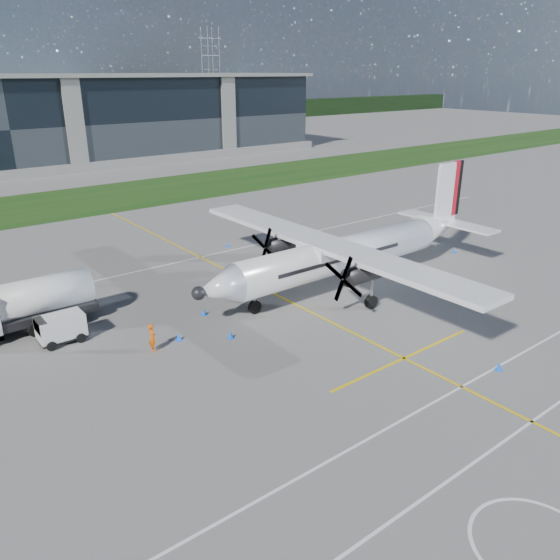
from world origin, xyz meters
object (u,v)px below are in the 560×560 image
(turboprop_aircraft, at_px, (350,233))
(safety_cone_tail, at_px, (454,250))
(safety_cone_stbdwing, at_px, (228,245))
(fuel_tanker_truck, at_px, (15,308))
(pylon_east, at_px, (211,74))
(safety_cone_nose_stbd, at_px, (204,312))
(ground_crew_person, at_px, (152,336))
(safety_cone_portwing, at_px, (499,366))
(baggage_tug, at_px, (61,329))
(safety_cone_fwd, at_px, (179,337))
(safety_cone_nose_port, at_px, (231,335))

(turboprop_aircraft, relative_size, safety_cone_tail, 57.35)
(safety_cone_stbdwing, bearing_deg, fuel_tanker_truck, -160.94)
(pylon_east, relative_size, safety_cone_nose_stbd, 60.00)
(safety_cone_stbdwing, bearing_deg, safety_cone_tail, -42.89)
(fuel_tanker_truck, bearing_deg, ground_crew_person, -52.99)
(fuel_tanker_truck, height_order, safety_cone_tail, fuel_tanker_truck)
(pylon_east, bearing_deg, safety_cone_portwing, -116.18)
(safety_cone_nose_stbd, bearing_deg, baggage_tug, 167.61)
(baggage_tug, bearing_deg, ground_crew_person, -49.47)
(fuel_tanker_truck, relative_size, safety_cone_tail, 18.29)
(fuel_tanker_truck, bearing_deg, turboprop_aircraft, -17.02)
(safety_cone_portwing, distance_m, safety_cone_nose_stbd, 19.45)
(safety_cone_stbdwing, xyz_separation_m, safety_cone_fwd, (-13.18, -14.68, 0.00))
(safety_cone_portwing, relative_size, safety_cone_tail, 1.00)
(baggage_tug, bearing_deg, safety_cone_nose_port, -35.41)
(fuel_tanker_truck, height_order, safety_cone_fwd, fuel_tanker_truck)
(safety_cone_stbdwing, distance_m, safety_cone_tail, 21.59)
(safety_cone_nose_port, bearing_deg, safety_cone_stbdwing, 57.72)
(fuel_tanker_truck, bearing_deg, safety_cone_stbdwing, 19.06)
(pylon_east, xyz_separation_m, safety_cone_tail, (-62.48, -145.62, -14.75))
(ground_crew_person, xyz_separation_m, safety_cone_portwing, (14.62, -14.33, -0.79))
(safety_cone_nose_port, distance_m, safety_cone_stbdwing, 19.50)
(baggage_tug, xyz_separation_m, safety_cone_nose_port, (8.66, -6.16, -0.65))
(safety_cone_portwing, height_order, safety_cone_nose_port, same)
(turboprop_aircraft, bearing_deg, safety_cone_portwing, -100.23)
(pylon_east, height_order, ground_crew_person, pylon_east)
(baggage_tug, relative_size, safety_cone_fwd, 6.00)
(safety_cone_portwing, distance_m, safety_cone_tail, 21.89)
(fuel_tanker_truck, bearing_deg, safety_cone_nose_port, -41.33)
(pylon_east, distance_m, turboprop_aircraft, 164.31)
(pylon_east, bearing_deg, safety_cone_tail, -113.22)
(fuel_tanker_truck, relative_size, safety_cone_fwd, 18.29)
(safety_cone_nose_stbd, height_order, safety_cone_tail, same)
(turboprop_aircraft, bearing_deg, safety_cone_fwd, -178.67)
(safety_cone_stbdwing, bearing_deg, ground_crew_person, -135.19)
(safety_cone_fwd, distance_m, safety_cone_tail, 29.00)
(fuel_tanker_truck, height_order, safety_cone_nose_stbd, fuel_tanker_truck)
(safety_cone_portwing, height_order, safety_cone_nose_stbd, same)
(baggage_tug, xyz_separation_m, safety_cone_fwd, (5.90, -4.35, -0.65))
(baggage_tug, bearing_deg, safety_cone_fwd, -36.44)
(safety_cone_nose_port, xyz_separation_m, safety_cone_stbdwing, (10.41, 16.49, 0.00))
(turboprop_aircraft, relative_size, safety_cone_nose_port, 57.35)
(baggage_tug, height_order, safety_cone_stbdwing, baggage_tug)
(safety_cone_stbdwing, height_order, safety_cone_fwd, same)
(safety_cone_portwing, distance_m, safety_cone_fwd, 19.38)
(safety_cone_nose_port, bearing_deg, fuel_tanker_truck, 138.67)
(ground_crew_person, relative_size, safety_cone_portwing, 4.16)
(ground_crew_person, bearing_deg, safety_cone_tail, -75.40)
(turboprop_aircraft, xyz_separation_m, safety_cone_nose_stbd, (-12.18, 1.99, -4.05))
(pylon_east, relative_size, baggage_tug, 10.01)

